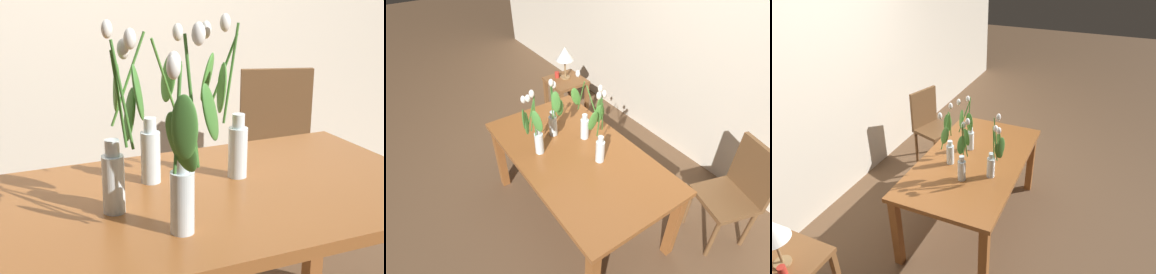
% 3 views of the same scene
% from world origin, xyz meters
% --- Properties ---
extents(ground_plane, '(18.00, 18.00, 0.00)m').
position_xyz_m(ground_plane, '(0.00, 0.00, 0.00)').
color(ground_plane, brown).
extents(room_wall_rear, '(9.00, 0.10, 2.70)m').
position_xyz_m(room_wall_rear, '(0.00, 1.54, 1.35)').
color(room_wall_rear, beige).
rests_on(room_wall_rear, ground).
extents(dining_table, '(1.60, 0.90, 0.74)m').
position_xyz_m(dining_table, '(0.00, 0.00, 0.65)').
color(dining_table, brown).
rests_on(dining_table, ground).
extents(tulip_vase_0, '(0.18, 0.16, 0.57)m').
position_xyz_m(tulip_vase_0, '(0.14, 0.10, 0.93)').
color(tulip_vase_0, silver).
rests_on(tulip_vase_0, dining_table).
extents(tulip_vase_1, '(0.29, 0.17, 0.56)m').
position_xyz_m(tulip_vase_1, '(-0.14, 0.18, 0.93)').
color(tulip_vase_1, silver).
rests_on(tulip_vase_1, dining_table).
extents(tulip_vase_2, '(0.21, 0.15, 0.58)m').
position_xyz_m(tulip_vase_2, '(-0.18, -0.26, 0.95)').
color(tulip_vase_2, silver).
rests_on(tulip_vase_2, dining_table).
extents(tulip_vase_3, '(0.15, 0.12, 0.55)m').
position_xyz_m(tulip_vase_3, '(-0.30, -0.02, 0.93)').
color(tulip_vase_3, silver).
rests_on(tulip_vase_3, dining_table).
extents(dining_chair, '(0.50, 0.50, 0.93)m').
position_xyz_m(dining_chair, '(0.86, 0.92, 0.52)').
color(dining_chair, brown).
rests_on(dining_chair, ground).
extents(side_table, '(0.44, 0.44, 0.55)m').
position_xyz_m(side_table, '(-1.43, 0.81, 0.43)').
color(side_table, brown).
rests_on(side_table, ground).
extents(table_lamp, '(0.22, 0.22, 0.40)m').
position_xyz_m(table_lamp, '(-1.47, 0.83, 0.86)').
color(table_lamp, olive).
rests_on(table_lamp, side_table).
extents(pillar_candle, '(0.06, 0.06, 0.07)m').
position_xyz_m(pillar_candle, '(-1.53, 0.75, 0.59)').
color(pillar_candle, '#B72D23').
rests_on(pillar_candle, side_table).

